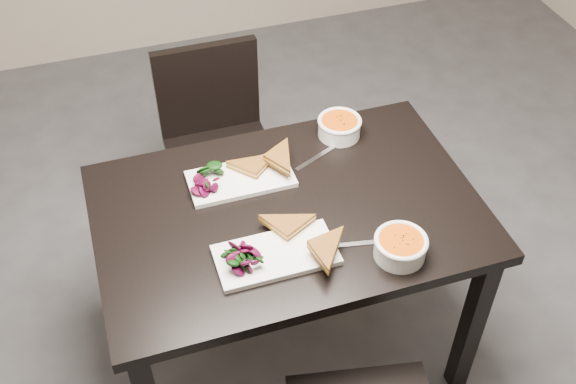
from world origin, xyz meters
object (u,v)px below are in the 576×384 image
(chair_far, at_px, (217,137))
(soup_bowl_far, at_px, (339,126))
(soup_bowl_near, at_px, (400,246))
(plate_far, at_px, (241,179))
(plate_near, at_px, (276,255))
(table, at_px, (288,230))

(chair_far, relative_size, soup_bowl_far, 5.54)
(soup_bowl_near, height_order, plate_far, soup_bowl_near)
(soup_bowl_far, bearing_deg, soup_bowl_near, -93.26)
(plate_near, relative_size, soup_bowl_near, 2.25)
(table, distance_m, plate_far, 0.23)
(table, height_order, soup_bowl_far, soup_bowl_far)
(soup_bowl_near, distance_m, plate_far, 0.58)
(table, xyz_separation_m, soup_bowl_far, (0.28, 0.29, 0.14))
(soup_bowl_near, height_order, soup_bowl_far, soup_bowl_near)
(plate_far, relative_size, soup_bowl_far, 2.21)
(table, xyz_separation_m, chair_far, (-0.07, 0.74, -0.17))
(chair_far, distance_m, soup_bowl_far, 0.64)
(table, xyz_separation_m, plate_near, (-0.10, -0.18, 0.11))
(plate_near, xyz_separation_m, soup_bowl_far, (0.38, 0.47, 0.03))
(table, xyz_separation_m, soup_bowl_near, (0.25, -0.28, 0.14))
(plate_near, height_order, soup_bowl_near, soup_bowl_near)
(plate_near, distance_m, plate_far, 0.35)
(chair_far, xyz_separation_m, plate_far, (-0.04, -0.57, 0.27))
(plate_far, bearing_deg, chair_far, 86.11)
(plate_near, bearing_deg, table, 62.19)
(chair_far, height_order, plate_far, chair_far)
(table, xyz_separation_m, plate_far, (-0.11, 0.17, 0.11))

